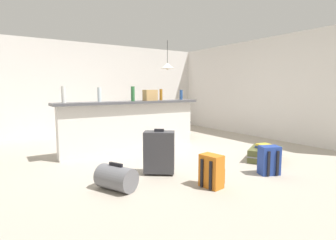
% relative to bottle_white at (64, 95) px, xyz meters
% --- Properties ---
extents(ground_plane, '(13.00, 13.00, 0.05)m').
position_rel_bottle_white_xyz_m(ground_plane, '(1.71, -0.35, -1.17)').
color(ground_plane, '#ADA393').
extents(wall_back, '(6.60, 0.10, 2.50)m').
position_rel_bottle_white_xyz_m(wall_back, '(1.71, 2.70, 0.10)').
color(wall_back, silver).
rests_on(wall_back, ground_plane).
extents(wall_right, '(0.10, 6.00, 2.50)m').
position_rel_bottle_white_xyz_m(wall_right, '(4.76, -0.05, 0.10)').
color(wall_right, silver).
rests_on(wall_right, ground_plane).
extents(partition_half_wall, '(2.80, 0.20, 0.96)m').
position_rel_bottle_white_xyz_m(partition_half_wall, '(1.26, -0.01, -0.67)').
color(partition_half_wall, silver).
rests_on(partition_half_wall, ground_plane).
extents(bar_countertop, '(2.96, 0.40, 0.05)m').
position_rel_bottle_white_xyz_m(bar_countertop, '(1.26, -0.01, -0.17)').
color(bar_countertop, '#4C4C51').
rests_on(bar_countertop, partition_half_wall).
extents(bottle_white, '(0.07, 0.07, 0.28)m').
position_rel_bottle_white_xyz_m(bottle_white, '(0.00, 0.00, 0.00)').
color(bottle_white, silver).
rests_on(bottle_white, bar_countertop).
extents(bottle_clear, '(0.07, 0.07, 0.27)m').
position_rel_bottle_white_xyz_m(bottle_clear, '(0.65, 0.07, -0.01)').
color(bottle_clear, silver).
rests_on(bottle_clear, bar_countertop).
extents(bottle_green, '(0.07, 0.07, 0.29)m').
position_rel_bottle_white_xyz_m(bottle_green, '(1.27, -0.06, 0.00)').
color(bottle_green, '#2D6B38').
rests_on(bottle_green, bar_countertop).
extents(bottle_amber, '(0.06, 0.06, 0.24)m').
position_rel_bottle_white_xyz_m(bottle_amber, '(1.94, -0.03, -0.02)').
color(bottle_amber, '#9E661E').
rests_on(bottle_amber, bar_countertop).
extents(bottle_blue, '(0.07, 0.07, 0.21)m').
position_rel_bottle_white_xyz_m(bottle_blue, '(2.51, 0.04, -0.04)').
color(bottle_blue, '#284C89').
rests_on(bottle_blue, bar_countertop).
extents(grocery_bag, '(0.26, 0.18, 0.22)m').
position_rel_bottle_white_xyz_m(grocery_bag, '(1.68, -0.03, -0.03)').
color(grocery_bag, tan).
rests_on(grocery_bag, bar_countertop).
extents(dining_table, '(1.10, 0.80, 0.74)m').
position_rel_bottle_white_xyz_m(dining_table, '(2.82, 1.19, -0.50)').
color(dining_table, brown).
rests_on(dining_table, ground_plane).
extents(dining_chair_near_partition, '(0.43, 0.43, 0.93)m').
position_rel_bottle_white_xyz_m(dining_chair_near_partition, '(2.80, 0.60, -0.63)').
color(dining_chair_near_partition, black).
rests_on(dining_chair_near_partition, ground_plane).
extents(dining_chair_far_side, '(0.46, 0.46, 0.93)m').
position_rel_bottle_white_xyz_m(dining_chair_far_side, '(2.81, 1.75, -0.63)').
color(dining_chair_far_side, black).
rests_on(dining_chair_far_side, ground_plane).
extents(pendant_lamp, '(0.34, 0.34, 0.76)m').
position_rel_bottle_white_xyz_m(pendant_lamp, '(2.89, 1.18, 0.70)').
color(pendant_lamp, black).
extents(suitcase_flat_olive, '(0.89, 0.76, 0.22)m').
position_rel_bottle_white_xyz_m(suitcase_flat_olive, '(2.90, -1.92, -1.04)').
color(suitcase_flat_olive, '#51562D').
rests_on(suitcase_flat_olive, ground_plane).
extents(duffel_bag_grey, '(0.48, 0.56, 0.34)m').
position_rel_bottle_white_xyz_m(duffel_bag_grey, '(0.20, -1.77, -1.00)').
color(duffel_bag_grey, slate).
rests_on(duffel_bag_grey, ground_plane).
extents(backpack_blue, '(0.33, 0.31, 0.42)m').
position_rel_bottle_white_xyz_m(backpack_blue, '(2.30, -2.43, -0.95)').
color(backpack_blue, '#233D93').
rests_on(backpack_blue, ground_plane).
extents(backpack_orange, '(0.28, 0.30, 0.42)m').
position_rel_bottle_white_xyz_m(backpack_orange, '(1.25, -2.35, -0.95)').
color(backpack_orange, orange).
rests_on(backpack_orange, ground_plane).
extents(suitcase_upright_charcoal, '(0.50, 0.46, 0.67)m').
position_rel_bottle_white_xyz_m(suitcase_upright_charcoal, '(0.97, -1.54, -0.82)').
color(suitcase_upright_charcoal, '#38383D').
rests_on(suitcase_upright_charcoal, ground_plane).
extents(book_stack, '(0.26, 0.22, 0.08)m').
position_rel_bottle_white_xyz_m(book_stack, '(2.87, -1.90, -0.89)').
color(book_stack, '#334C99').
rests_on(book_stack, suitcase_flat_olive).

